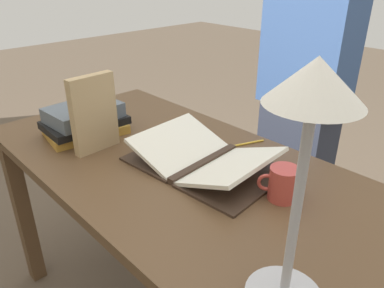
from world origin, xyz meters
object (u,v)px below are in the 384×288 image
(book_standing_upright, at_px, (94,114))
(reading_lamp, at_px, (307,136))
(book_stack_tall, at_px, (85,121))
(person_reader, at_px, (302,98))
(pencil, at_px, (242,144))
(open_book, at_px, (204,159))
(coffee_mug, at_px, (283,184))

(book_standing_upright, bearing_deg, reading_lamp, 171.61)
(book_stack_tall, xyz_separation_m, person_reader, (-0.40, -0.83, -0.01))
(book_standing_upright, distance_m, reading_lamp, 0.84)
(pencil, relative_size, person_reader, 0.10)
(book_stack_tall, relative_size, reading_lamp, 0.64)
(open_book, xyz_separation_m, book_standing_upright, (0.34, 0.18, 0.11))
(book_standing_upright, distance_m, pencil, 0.52)
(reading_lamp, distance_m, person_reader, 1.13)
(book_stack_tall, distance_m, reading_lamp, 1.00)
(person_reader, bearing_deg, book_stack_tall, -115.98)
(coffee_mug, relative_size, pencil, 0.60)
(book_stack_tall, bearing_deg, book_standing_upright, 166.52)
(pencil, xyz_separation_m, person_reader, (0.06, -0.48, 0.04))
(reading_lamp, relative_size, coffee_mug, 4.75)
(book_stack_tall, xyz_separation_m, book_standing_upright, (-0.14, 0.03, 0.08))
(book_standing_upright, xyz_separation_m, coffee_mug, (-0.61, -0.21, -0.08))
(pencil, bearing_deg, open_book, 93.56)
(book_stack_tall, relative_size, pencil, 1.84)
(book_stack_tall, xyz_separation_m, pencil, (-0.47, -0.35, -0.05))
(open_book, height_order, person_reader, person_reader)
(book_stack_tall, bearing_deg, pencil, -142.83)
(book_stack_tall, bearing_deg, coffee_mug, -166.73)
(book_stack_tall, bearing_deg, reading_lamp, 173.44)
(open_book, xyz_separation_m, reading_lamp, (-0.47, 0.26, 0.32))
(open_book, xyz_separation_m, coffee_mug, (-0.27, -0.03, 0.02))
(reading_lamp, relative_size, person_reader, 0.29)
(open_book, xyz_separation_m, pencil, (0.01, -0.20, -0.02))
(open_book, distance_m, person_reader, 0.68)
(book_standing_upright, bearing_deg, pencil, -132.98)
(coffee_mug, height_order, pencil, coffee_mug)
(book_standing_upright, relative_size, coffee_mug, 2.63)
(open_book, xyz_separation_m, book_stack_tall, (0.48, 0.15, 0.03))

